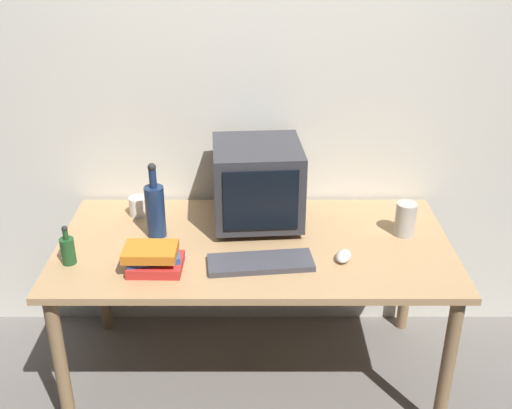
# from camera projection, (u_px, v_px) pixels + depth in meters

# --- Properties ---
(ground_plane) EXTENTS (6.00, 6.00, 0.00)m
(ground_plane) POSITION_uv_depth(u_px,v_px,m) (256.00, 372.00, 2.95)
(ground_plane) COLOR slate
(back_wall) EXTENTS (4.00, 0.08, 2.50)m
(back_wall) POSITION_uv_depth(u_px,v_px,m) (256.00, 89.00, 2.83)
(back_wall) COLOR silver
(back_wall) RESTS_ON ground
(desk) EXTENTS (1.67, 0.84, 0.71)m
(desk) POSITION_uv_depth(u_px,v_px,m) (256.00, 258.00, 2.67)
(desk) COLOR tan
(desk) RESTS_ON ground
(crt_monitor) EXTENTS (0.41, 0.41, 0.37)m
(crt_monitor) POSITION_uv_depth(u_px,v_px,m) (259.00, 183.00, 2.72)
(crt_monitor) COLOR #333338
(crt_monitor) RESTS_ON desk
(keyboard) EXTENTS (0.43, 0.20, 0.02)m
(keyboard) POSITION_uv_depth(u_px,v_px,m) (262.00, 263.00, 2.47)
(keyboard) COLOR #3F3F47
(keyboard) RESTS_ON desk
(computer_mouse) EXTENTS (0.09, 0.11, 0.04)m
(computer_mouse) POSITION_uv_depth(u_px,v_px,m) (345.00, 256.00, 2.50)
(computer_mouse) COLOR beige
(computer_mouse) RESTS_ON desk
(bottle_tall) EXTENTS (0.08, 0.08, 0.34)m
(bottle_tall) POSITION_uv_depth(u_px,v_px,m) (157.00, 209.00, 2.64)
(bottle_tall) COLOR navy
(bottle_tall) RESTS_ON desk
(bottle_short) EXTENTS (0.06, 0.06, 0.17)m
(bottle_short) POSITION_uv_depth(u_px,v_px,m) (70.00, 249.00, 2.46)
(bottle_short) COLOR #1E4C23
(bottle_short) RESTS_ON desk
(book_stack) EXTENTS (0.23, 0.17, 0.10)m
(book_stack) POSITION_uv_depth(u_px,v_px,m) (155.00, 258.00, 2.43)
(book_stack) COLOR red
(book_stack) RESTS_ON desk
(mug) EXTENTS (0.12, 0.08, 0.09)m
(mug) POSITION_uv_depth(u_px,v_px,m) (141.00, 206.00, 2.85)
(mug) COLOR white
(mug) RESTS_ON desk
(metal_canister) EXTENTS (0.09, 0.09, 0.15)m
(metal_canister) POSITION_uv_depth(u_px,v_px,m) (407.00, 219.00, 2.67)
(metal_canister) COLOR #B7B2A8
(metal_canister) RESTS_ON desk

